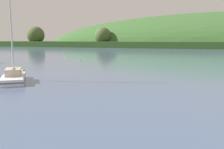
# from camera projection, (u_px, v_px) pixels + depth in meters

# --- Properties ---
(sailboat_midwater_white) EXTENTS (7.86, 8.54, 15.29)m
(sailboat_midwater_white) POSITION_uv_depth(u_px,v_px,m) (14.00, 78.00, 32.73)
(sailboat_midwater_white) COLOR white
(sailboat_midwater_white) RESTS_ON ground
(mooring_buoy_foreground) EXTENTS (0.48, 0.48, 0.56)m
(mooring_buoy_foreground) POSITION_uv_depth(u_px,v_px,m) (66.00, 58.00, 74.44)
(mooring_buoy_foreground) COLOR yellow
(mooring_buoy_foreground) RESTS_ON ground
(mooring_buoy_midchannel) EXTENTS (0.47, 0.47, 0.55)m
(mooring_buoy_midchannel) POSITION_uv_depth(u_px,v_px,m) (80.00, 61.00, 63.42)
(mooring_buoy_midchannel) COLOR #E06675
(mooring_buoy_midchannel) RESTS_ON ground
(mooring_buoy_far_upstream) EXTENTS (0.63, 0.63, 0.71)m
(mooring_buoy_far_upstream) POSITION_uv_depth(u_px,v_px,m) (23.00, 71.00, 43.12)
(mooring_buoy_far_upstream) COLOR yellow
(mooring_buoy_far_upstream) RESTS_ON ground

